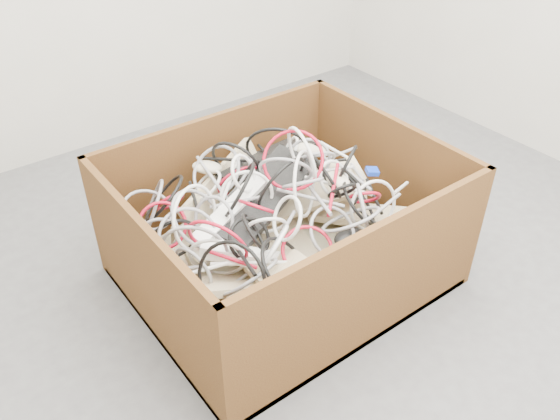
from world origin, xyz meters
TOP-DOWN VIEW (x-y plane):
  - ground at (0.00, 0.00)m, footprint 3.00×3.00m
  - cardboard_box at (-0.16, 0.07)m, footprint 1.09×0.91m
  - keyboard_pile at (-0.16, 0.09)m, footprint 1.00×0.79m
  - mice_scatter at (-0.10, 0.04)m, footprint 0.81×0.75m
  - power_strip_left at (-0.35, 0.10)m, footprint 0.34×0.15m
  - power_strip_right at (-0.40, -0.07)m, footprint 0.27×0.24m
  - vga_plug at (0.22, 0.00)m, footprint 0.06×0.06m
  - cable_tangle at (-0.27, 0.05)m, footprint 0.99×0.83m

SIDE VIEW (x-z plane):
  - ground at x=0.00m, z-range 0.00..0.00m
  - cardboard_box at x=-0.16m, z-range -0.12..0.40m
  - keyboard_pile at x=-0.16m, z-range 0.10..0.45m
  - power_strip_right at x=-0.40m, z-range 0.28..0.37m
  - mice_scatter at x=-0.10m, z-range 0.25..0.44m
  - vga_plug at x=0.22m, z-range 0.36..0.38m
  - power_strip_left at x=-0.35m, z-range 0.31..0.45m
  - cable_tangle at x=-0.27m, z-range 0.17..0.62m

